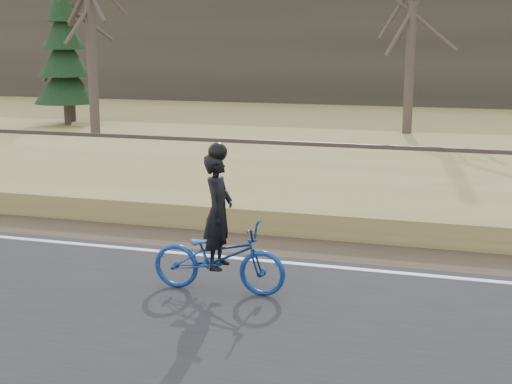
# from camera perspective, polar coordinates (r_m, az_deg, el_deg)

# --- Properties ---
(embankment) EXTENTS (120.00, 5.00, 0.44)m
(embankment) POSITION_cam_1_polar(r_m,az_deg,el_deg) (17.26, -15.31, 0.79)
(embankment) COLOR #97844D
(embankment) RESTS_ON ground
(ballast) EXTENTS (120.00, 3.00, 0.45)m
(ballast) POSITION_cam_1_polar(r_m,az_deg,el_deg) (20.53, -9.75, 2.82)
(ballast) COLOR slate
(ballast) RESTS_ON ground
(railroad) EXTENTS (120.00, 2.40, 0.29)m
(railroad) POSITION_cam_1_polar(r_m,az_deg,el_deg) (20.48, -9.78, 3.66)
(railroad) COLOR black
(railroad) RESTS_ON ballast
(treeline_backdrop) EXTENTS (120.00, 4.00, 6.00)m
(treeline_backdrop) POSITION_cam_1_polar(r_m,az_deg,el_deg) (41.15, 3.99, 11.45)
(treeline_backdrop) COLOR #383328
(treeline_backdrop) RESTS_ON ground
(cyclist) EXTENTS (1.90, 0.71, 2.09)m
(cyclist) POSITION_cam_1_polar(r_m,az_deg,el_deg) (9.80, -3.00, -4.33)
(cyclist) COLOR navy
(cyclist) RESTS_ON road
(bare_tree_left) EXTENTS (0.36, 0.36, 7.79)m
(bare_tree_left) POSITION_cam_1_polar(r_m,az_deg,el_deg) (31.75, -14.87, 12.49)
(bare_tree_left) COLOR #4A4036
(bare_tree_left) RESTS_ON ground
(bare_tree_near_left) EXTENTS (0.36, 0.36, 7.46)m
(bare_tree_near_left) POSITION_cam_1_polar(r_m,az_deg,el_deg) (26.83, -13.09, 12.36)
(bare_tree_near_left) COLOR #4A4036
(bare_tree_near_left) RESTS_ON ground
(bare_tree_center) EXTENTS (0.36, 0.36, 8.74)m
(bare_tree_center) POSITION_cam_1_polar(r_m,az_deg,el_deg) (27.35, 12.38, 13.72)
(bare_tree_center) COLOR #4A4036
(bare_tree_center) RESTS_ON ground
(conifer) EXTENTS (2.60, 2.60, 5.90)m
(conifer) POSITION_cam_1_polar(r_m,az_deg,el_deg) (30.57, -15.09, 10.44)
(conifer) COLOR #4A4036
(conifer) RESTS_ON ground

